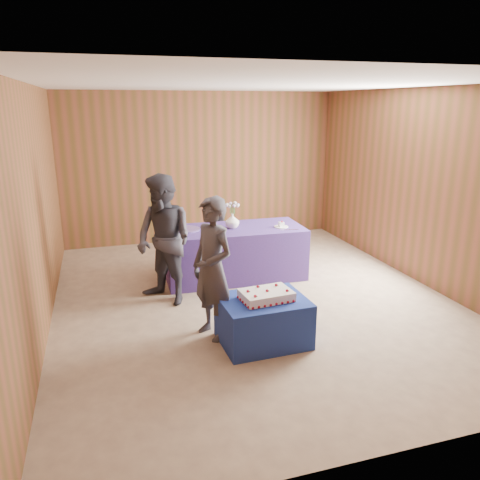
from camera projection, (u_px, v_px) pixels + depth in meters
name	position (u px, v px, depth m)	size (l,w,h in m)	color
ground	(253.00, 299.00, 6.18)	(6.00, 6.00, 0.00)	tan
room_shell	(254.00, 162.00, 5.67)	(5.04, 6.04, 2.72)	brown
cake_table	(263.00, 321.00, 4.99)	(0.90, 0.70, 0.50)	navy
serving_table	(234.00, 253.00, 6.86)	(2.00, 0.90, 0.75)	#472F81
sheet_cake	(266.00, 295.00, 4.90)	(0.58, 0.42, 0.13)	silver
vase	(232.00, 221.00, 6.73)	(0.20, 0.20, 0.21)	white
flower_spray	(232.00, 204.00, 6.66)	(0.22, 0.22, 0.17)	#296528
platter	(186.00, 229.00, 6.65)	(0.39, 0.39, 0.02)	#614A95
plate	(281.00, 227.00, 6.81)	(0.20, 0.20, 0.01)	white
cake_slice	(281.00, 224.00, 6.79)	(0.08, 0.07, 0.09)	silver
knife	(290.00, 230.00, 6.66)	(0.26, 0.02, 0.00)	#B4B4B8
guest_left	(212.00, 269.00, 4.99)	(0.57, 0.37, 1.57)	#36353E
guest_right	(164.00, 240.00, 5.87)	(0.81, 0.63, 1.66)	#31303A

